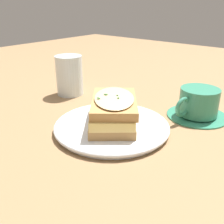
{
  "coord_description": "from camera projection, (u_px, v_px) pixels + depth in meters",
  "views": [
    {
      "loc": [
        0.39,
        0.31,
        0.26
      ],
      "look_at": [
        -0.0,
        -0.02,
        0.04
      ],
      "focal_mm": 42.0,
      "sensor_mm": 36.0,
      "label": 1
    }
  ],
  "objects": [
    {
      "name": "sandwich",
      "position": [
        113.0,
        110.0,
        0.56
      ],
      "size": [
        0.18,
        0.17,
        0.06
      ],
      "rotation": [
        0.0,
        0.0,
        3.85
      ],
      "color": "#B2844C",
      "rests_on": "dinner_plate"
    },
    {
      "name": "teacup_with_saucer",
      "position": [
        198.0,
        104.0,
        0.62
      ],
      "size": [
        0.15,
        0.14,
        0.07
      ],
      "rotation": [
        0.0,
        0.0,
        6.05
      ],
      "color": "#338466",
      "rests_on": "ground_plane"
    },
    {
      "name": "dinner_plate",
      "position": [
        112.0,
        126.0,
        0.57
      ],
      "size": [
        0.25,
        0.25,
        0.01
      ],
      "color": "white",
      "rests_on": "ground_plane"
    },
    {
      "name": "ground_plane",
      "position": [
        118.0,
        132.0,
        0.56
      ],
      "size": [
        2.4,
        2.4,
        0.0
      ],
      "primitive_type": "plane",
      "color": "olive"
    },
    {
      "name": "water_glass",
      "position": [
        69.0,
        75.0,
        0.77
      ],
      "size": [
        0.08,
        0.08,
        0.11
      ],
      "primitive_type": "cylinder",
      "color": "silver",
      "rests_on": "ground_plane"
    }
  ]
}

